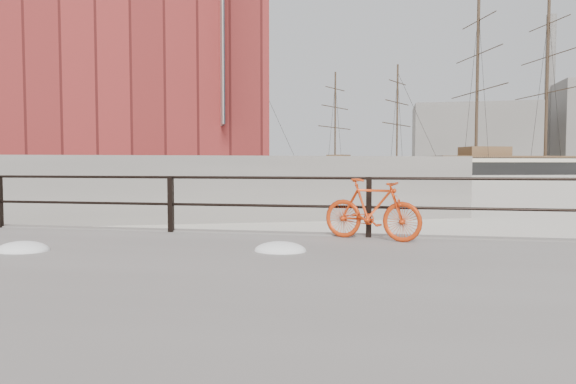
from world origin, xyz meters
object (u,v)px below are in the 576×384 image
at_px(workboat_far, 113,178).
at_px(bicycle, 372,209).
at_px(workboat_near, 24,186).
at_px(schooner_left, 214,175).
at_px(barque_black, 545,174).
at_px(schooner_mid, 365,174).

bearing_deg(workboat_far, bicycle, -90.46).
bearing_deg(workboat_near, schooner_left, 53.36).
xyz_separation_m(barque_black, workboat_far, (-57.01, -37.47, 0.00)).
bearing_deg(bicycle, schooner_mid, 112.58).
bearing_deg(schooner_left, bicycle, -81.93).
relative_size(schooner_mid, schooner_left, 1.03).
height_order(bicycle, schooner_left, schooner_left).
distance_m(bicycle, workboat_near, 36.92).
xyz_separation_m(bicycle, workboat_far, (-30.99, 46.28, -0.84)).
bearing_deg(barque_black, workboat_far, -165.94).
xyz_separation_m(workboat_near, workboat_far, (-4.46, 20.62, 0.00)).
bearing_deg(barque_black, schooner_left, 176.15).
height_order(bicycle, workboat_far, workboat_far).
xyz_separation_m(schooner_left, workboat_near, (0.19, -43.56, 0.00)).
distance_m(bicycle, barque_black, 87.71).
distance_m(bicycle, schooner_mid, 85.64).
bearing_deg(schooner_mid, workboat_far, -99.82).
bearing_deg(schooner_left, schooner_mid, 22.43).
distance_m(bicycle, schooner_left, 74.20).
xyz_separation_m(schooner_mid, workboat_near, (-22.74, -59.89, 0.00)).
bearing_deg(schooner_mid, workboat_near, -85.91).
distance_m(barque_black, schooner_left, 54.71).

